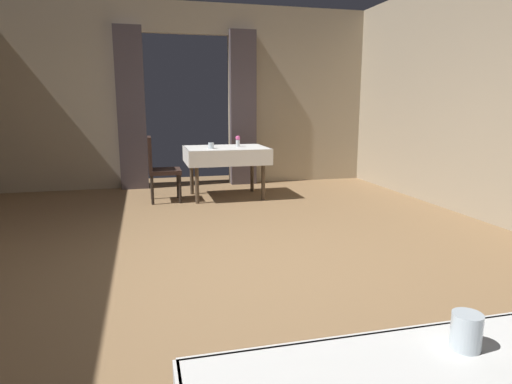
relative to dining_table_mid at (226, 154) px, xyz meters
The scene contains 7 objects.
ground 3.11m from the dining_table_mid, 98.02° to the right, with size 10.08×10.08×0.00m, color olive.
wall_back 1.51m from the dining_table_mid, 110.01° to the left, with size 6.40×0.27×3.00m.
dining_table_mid is the anchor object (origin of this frame).
chair_mid_left 1.00m from the dining_table_mid, behind, with size 0.45×0.44×0.93m.
glass_near_a 5.58m from the dining_table_mid, 93.99° to the right, with size 0.08×0.08×0.10m, color silver.
flower_vase_mid 0.26m from the dining_table_mid, ahead, with size 0.07×0.07×0.17m.
glass_mid_b 0.31m from the dining_table_mid, 148.51° to the right, with size 0.08×0.08×0.09m, color silver.
Camera 1 is at (-0.75, -3.44, 1.37)m, focal length 31.09 mm.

